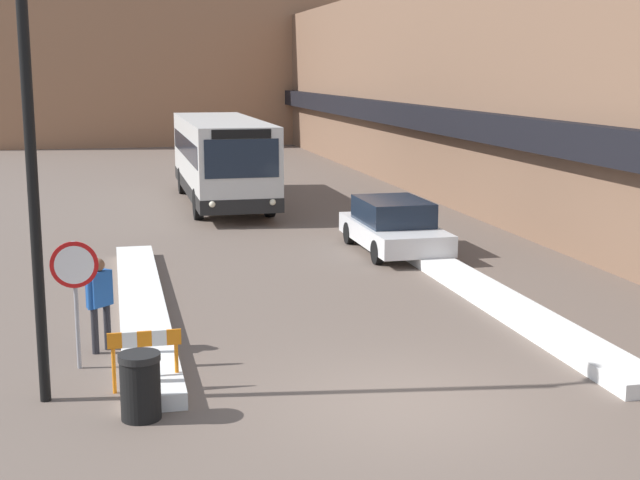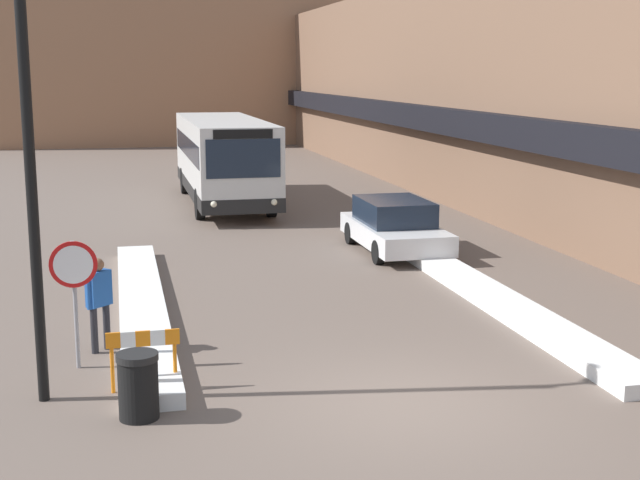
{
  "view_description": "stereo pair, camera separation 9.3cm",
  "coord_description": "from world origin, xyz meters",
  "px_view_note": "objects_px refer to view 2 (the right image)",
  "views": [
    {
      "loc": [
        -4.06,
        -11.76,
        4.81
      ],
      "look_at": [
        0.02,
        5.66,
        1.38
      ],
      "focal_mm": 50.0,
      "sensor_mm": 36.0,
      "label": 1
    },
    {
      "loc": [
        -3.97,
        -11.78,
        4.81
      ],
      "look_at": [
        0.02,
        5.66,
        1.38
      ],
      "focal_mm": 50.0,
      "sensor_mm": 36.0,
      "label": 2
    }
  ],
  "objects_px": {
    "parked_car_front": "(395,226)",
    "street_lamp": "(49,130)",
    "pedestrian": "(99,296)",
    "construction_barricade": "(143,348)",
    "trash_bin": "(138,386)",
    "city_bus": "(224,158)",
    "stop_sign": "(74,277)"
  },
  "relations": [
    {
      "from": "parked_car_front",
      "to": "city_bus",
      "type": "bearing_deg",
      "value": 109.47
    },
    {
      "from": "parked_car_front",
      "to": "street_lamp",
      "type": "xyz_separation_m",
      "value": [
        -8.08,
        -9.32,
        3.26
      ]
    },
    {
      "from": "city_bus",
      "to": "parked_car_front",
      "type": "distance_m",
      "value": 10.28
    },
    {
      "from": "street_lamp",
      "to": "pedestrian",
      "type": "relative_size",
      "value": 3.89
    },
    {
      "from": "city_bus",
      "to": "stop_sign",
      "type": "distance_m",
      "value": 18.16
    },
    {
      "from": "city_bus",
      "to": "construction_barricade",
      "type": "distance_m",
      "value": 19.23
    },
    {
      "from": "parked_car_front",
      "to": "construction_barricade",
      "type": "distance_m",
      "value": 11.53
    },
    {
      "from": "pedestrian",
      "to": "construction_barricade",
      "type": "height_order",
      "value": "pedestrian"
    },
    {
      "from": "parked_car_front",
      "to": "trash_bin",
      "type": "relative_size",
      "value": 4.65
    },
    {
      "from": "parked_car_front",
      "to": "construction_barricade",
      "type": "relative_size",
      "value": 4.02
    },
    {
      "from": "parked_car_front",
      "to": "street_lamp",
      "type": "distance_m",
      "value": 12.76
    },
    {
      "from": "trash_bin",
      "to": "pedestrian",
      "type": "bearing_deg",
      "value": 99.72
    },
    {
      "from": "pedestrian",
      "to": "trash_bin",
      "type": "relative_size",
      "value": 1.74
    },
    {
      "from": "stop_sign",
      "to": "construction_barricade",
      "type": "xyz_separation_m",
      "value": [
        1.02,
        -1.29,
        -0.86
      ]
    },
    {
      "from": "stop_sign",
      "to": "pedestrian",
      "type": "bearing_deg",
      "value": 67.28
    },
    {
      "from": "construction_barricade",
      "to": "stop_sign",
      "type": "bearing_deg",
      "value": 128.4
    },
    {
      "from": "city_bus",
      "to": "street_lamp",
      "type": "distance_m",
      "value": 19.67
    },
    {
      "from": "pedestrian",
      "to": "parked_car_front",
      "type": "bearing_deg",
      "value": -0.92
    },
    {
      "from": "pedestrian",
      "to": "trash_bin",
      "type": "distance_m",
      "value": 3.33
    },
    {
      "from": "street_lamp",
      "to": "construction_barricade",
      "type": "xyz_separation_m",
      "value": [
        1.18,
        0.08,
        -3.3
      ]
    },
    {
      "from": "parked_car_front",
      "to": "stop_sign",
      "type": "distance_m",
      "value": 11.25
    },
    {
      "from": "parked_car_front",
      "to": "pedestrian",
      "type": "relative_size",
      "value": 2.68
    },
    {
      "from": "city_bus",
      "to": "pedestrian",
      "type": "xyz_separation_m",
      "value": [
        -4.16,
        -16.75,
        -0.68
      ]
    },
    {
      "from": "construction_barricade",
      "to": "city_bus",
      "type": "bearing_deg",
      "value": 79.53
    },
    {
      "from": "trash_bin",
      "to": "construction_barricade",
      "type": "bearing_deg",
      "value": 84.29
    },
    {
      "from": "stop_sign",
      "to": "trash_bin",
      "type": "xyz_separation_m",
      "value": [
        0.91,
        -2.4,
        -1.05
      ]
    },
    {
      "from": "trash_bin",
      "to": "stop_sign",
      "type": "bearing_deg",
      "value": 110.79
    },
    {
      "from": "trash_bin",
      "to": "construction_barricade",
      "type": "distance_m",
      "value": 1.13
    },
    {
      "from": "parked_car_front",
      "to": "construction_barricade",
      "type": "height_order",
      "value": "parked_car_front"
    },
    {
      "from": "pedestrian",
      "to": "construction_barricade",
      "type": "xyz_separation_m",
      "value": [
        0.67,
        -2.14,
        -0.32
      ]
    },
    {
      "from": "parked_car_front",
      "to": "street_lamp",
      "type": "relative_size",
      "value": 0.69
    },
    {
      "from": "parked_car_front",
      "to": "pedestrian",
      "type": "bearing_deg",
      "value": -136.85
    }
  ]
}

